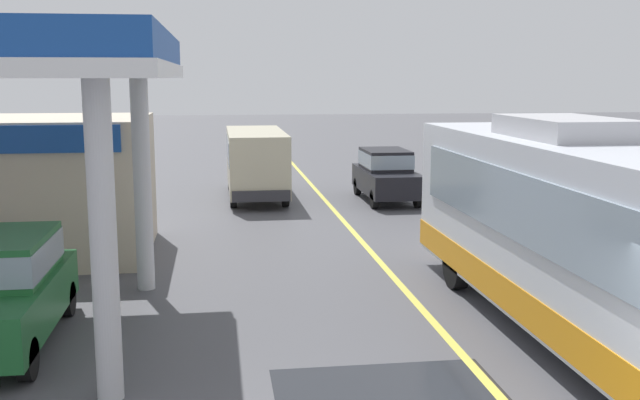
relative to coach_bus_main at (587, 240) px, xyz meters
The scene contains 6 objects.
ground 15.58m from the coach_bus_main, 98.15° to the left, with size 120.00×120.00×0.00m, color #4C4C51.
lane_divider_stripe 10.70m from the coach_bus_main, 102.00° to the left, with size 0.16×50.00×0.01m, color #D8CC4C.
coach_bus_main is the anchor object (origin of this frame).
car_at_pump 9.65m from the coach_bus_main, behind, with size 1.70×4.20×1.82m.
minibus_opposing_lane 16.34m from the coach_bus_main, 106.37° to the left, with size 2.04×6.13×2.44m.
car_trailing_behind_bus 14.43m from the coach_bus_main, 90.22° to the left, with size 1.70×4.20×1.82m.
Camera 1 is at (-3.80, -6.50, 4.38)m, focal length 41.61 mm.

